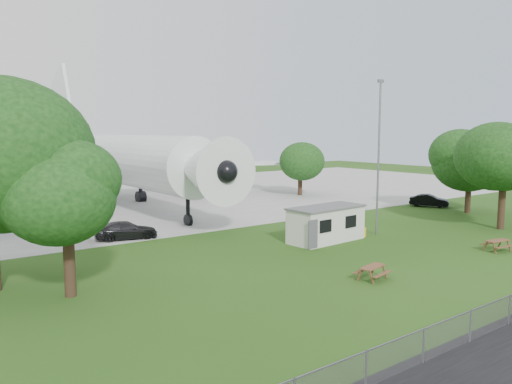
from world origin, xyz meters
TOP-DOWN VIEW (x-y plane):
  - ground at (0.00, 0.00)m, footprint 160.00×160.00m
  - concrete_apron at (0.00, 38.00)m, footprint 120.00×46.00m
  - airliner at (-2.00, 35.86)m, footprint 46.36×47.73m
  - site_cabin at (3.31, 6.88)m, footprint 6.84×3.13m
  - picnic_west at (-1.56, -1.72)m, footprint 2.07×1.84m
  - picnic_east at (10.51, -2.39)m, footprint 2.01×1.76m
  - lamp_mast at (8.20, 6.20)m, footprint 0.16×0.16m
  - tree_west_small at (-15.84, 5.35)m, footprint 5.82×5.82m
  - tree_east_front at (18.36, 1.47)m, footprint 7.05×7.05m
  - tree_east_back at (23.95, 7.77)m, footprint 7.68×7.68m
  - tree_far_apron at (19.67, 28.32)m, footprint 5.80×5.80m
  - car_ne_sedan at (24.38, 12.50)m, footprint 3.21×4.23m
  - car_apron_van at (-8.50, 16.35)m, footprint 4.96×2.95m

SIDE VIEW (x-z plane):
  - ground at x=0.00m, z-range 0.00..0.00m
  - picnic_west at x=-1.56m, z-range -0.38..0.38m
  - picnic_east at x=10.51m, z-range -0.38..0.38m
  - concrete_apron at x=0.00m, z-range 0.00..0.03m
  - car_ne_sedan at x=24.38m, z-range 0.00..1.34m
  - car_apron_van at x=-8.50m, z-range 0.00..1.35m
  - site_cabin at x=3.31m, z-range 0.00..2.62m
  - tree_far_apron at x=19.67m, z-range 0.77..8.14m
  - airliner at x=-2.00m, z-range -3.57..14.11m
  - tree_west_small at x=-15.84m, z-range 1.21..9.50m
  - tree_east_back at x=23.95m, z-range 0.76..9.96m
  - lamp_mast at x=8.20m, z-range 0.00..12.00m
  - tree_east_front at x=18.36m, z-range 1.32..11.05m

